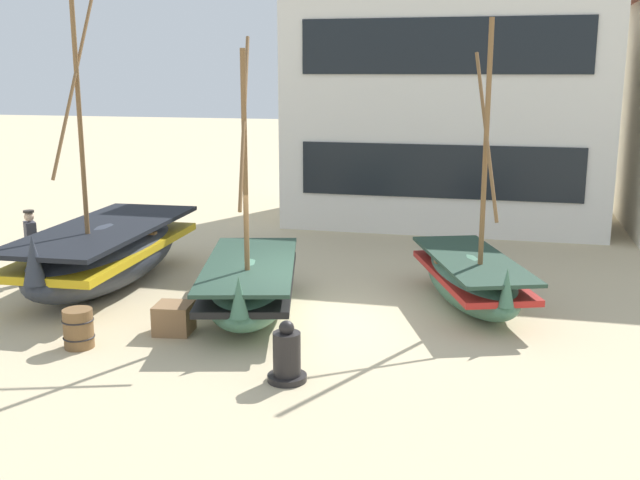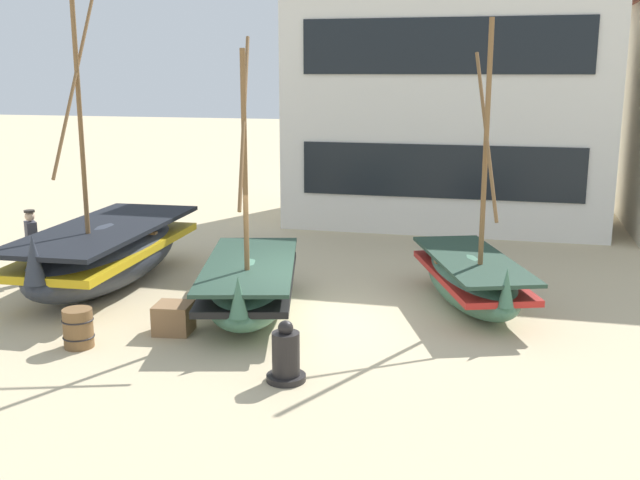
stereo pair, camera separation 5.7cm
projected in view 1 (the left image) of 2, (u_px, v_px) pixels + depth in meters
name	position (u px, v px, depth m)	size (l,w,h in m)	color
ground_plane	(308.00, 321.00, 14.77)	(120.00, 120.00, 0.00)	#CCB78E
fishing_boat_near_left	(471.00, 279.00, 15.58)	(2.85, 4.51, 5.75)	#427056
fishing_boat_centre_large	(105.00, 253.00, 16.98)	(2.51, 6.05, 7.32)	#2D333D
fishing_boat_far_right	(250.00, 285.00, 15.13)	(2.79, 4.88, 5.44)	#427056
fisherman_by_hull	(32.00, 247.00, 17.29)	(0.41, 0.41, 1.68)	#33333D
capstan_winch	(287.00, 357.00, 11.82)	(0.63, 0.63, 1.00)	black
wooden_barrel	(78.00, 328.00, 13.27)	(0.56, 0.56, 0.70)	brown
cargo_crate	(174.00, 318.00, 14.04)	(0.67, 0.67, 0.55)	olive
harbor_building_main	(449.00, 106.00, 24.13)	(10.03, 5.98, 7.33)	white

